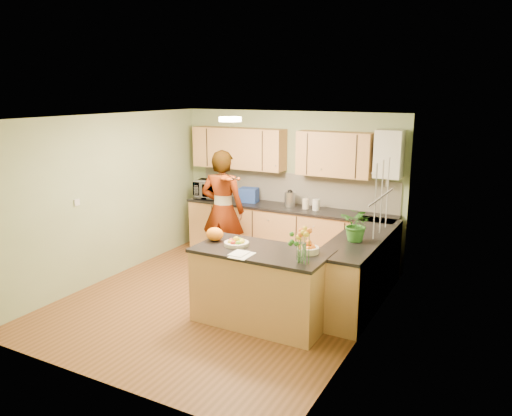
% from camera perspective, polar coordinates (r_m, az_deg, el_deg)
% --- Properties ---
extents(floor, '(4.50, 4.50, 0.00)m').
position_cam_1_polar(floor, '(7.04, -4.01, -10.47)').
color(floor, brown).
rests_on(floor, ground).
extents(ceiling, '(4.00, 4.50, 0.02)m').
position_cam_1_polar(ceiling, '(6.45, -4.37, 10.31)').
color(ceiling, silver).
rests_on(ceiling, wall_back).
extents(wall_back, '(4.00, 0.02, 2.50)m').
position_cam_1_polar(wall_back, '(8.57, 3.84, 2.65)').
color(wall_back, gray).
rests_on(wall_back, floor).
extents(wall_front, '(4.00, 0.02, 2.50)m').
position_cam_1_polar(wall_front, '(4.96, -18.23, -6.03)').
color(wall_front, gray).
rests_on(wall_front, floor).
extents(wall_left, '(0.02, 4.50, 2.50)m').
position_cam_1_polar(wall_left, '(7.86, -16.63, 1.13)').
color(wall_left, gray).
rests_on(wall_left, floor).
extents(wall_right, '(0.02, 4.50, 2.50)m').
position_cam_1_polar(wall_right, '(5.85, 12.68, -2.74)').
color(wall_right, gray).
rests_on(wall_right, floor).
extents(back_counter, '(3.64, 0.62, 0.94)m').
position_cam_1_polar(back_counter, '(8.45, 3.54, -2.94)').
color(back_counter, '#A87943').
rests_on(back_counter, floor).
extents(right_counter, '(0.62, 2.24, 0.94)m').
position_cam_1_polar(right_counter, '(6.94, 11.85, -6.88)').
color(right_counter, '#A87943').
rests_on(right_counter, floor).
extents(splashback, '(3.60, 0.02, 0.52)m').
position_cam_1_polar(splashback, '(8.53, 4.41, 2.24)').
color(splashback, silver).
rests_on(splashback, back_counter).
extents(upper_cabinets, '(3.20, 0.34, 0.70)m').
position_cam_1_polar(upper_cabinets, '(8.40, 2.33, 6.59)').
color(upper_cabinets, '#A87943').
rests_on(upper_cabinets, wall_back).
extents(boiler, '(0.40, 0.30, 0.86)m').
position_cam_1_polar(boiler, '(7.79, 14.96, 5.96)').
color(boiler, silver).
rests_on(boiler, wall_back).
extents(window_right, '(0.01, 1.30, 1.05)m').
position_cam_1_polar(window_right, '(6.34, 14.21, 1.22)').
color(window_right, silver).
rests_on(window_right, wall_right).
extents(light_switch, '(0.02, 0.09, 0.09)m').
position_cam_1_polar(light_switch, '(7.43, -19.80, 0.61)').
color(light_switch, silver).
rests_on(light_switch, wall_left).
extents(ceiling_lamp, '(0.30, 0.30, 0.07)m').
position_cam_1_polar(ceiling_lamp, '(6.70, -2.98, 10.11)').
color(ceiling_lamp, '#FFEABF').
rests_on(ceiling_lamp, ceiling).
extents(peninsula_island, '(1.65, 0.85, 0.95)m').
position_cam_1_polar(peninsula_island, '(6.24, 0.60, -8.89)').
color(peninsula_island, '#A87943').
rests_on(peninsula_island, floor).
extents(fruit_dish, '(0.31, 0.31, 0.11)m').
position_cam_1_polar(fruit_dish, '(6.23, -2.25, -3.91)').
color(fruit_dish, beige).
rests_on(fruit_dish, peninsula_island).
extents(orange_bowl, '(0.26, 0.26, 0.15)m').
position_cam_1_polar(orange_bowl, '(5.97, 5.98, -4.55)').
color(orange_bowl, beige).
rests_on(orange_bowl, peninsula_island).
extents(flower_vase, '(0.26, 0.26, 0.48)m').
position_cam_1_polar(flower_vase, '(5.59, 5.24, -3.03)').
color(flower_vase, silver).
rests_on(flower_vase, peninsula_island).
extents(orange_bag, '(0.29, 0.26, 0.17)m').
position_cam_1_polar(orange_bag, '(6.43, -4.73, -2.99)').
color(orange_bag, orange).
rests_on(orange_bag, peninsula_island).
extents(papers, '(0.22, 0.30, 0.01)m').
position_cam_1_polar(papers, '(5.87, -1.61, -5.38)').
color(papers, white).
rests_on(papers, peninsula_island).
extents(violinist, '(0.78, 0.59, 1.94)m').
position_cam_1_polar(violinist, '(7.95, -3.82, -0.28)').
color(violinist, tan).
rests_on(violinist, floor).
extents(violin, '(0.67, 0.58, 0.17)m').
position_cam_1_polar(violin, '(7.55, -3.48, 3.50)').
color(violin, '#4D1904').
rests_on(violin, violinist).
extents(microwave, '(0.64, 0.49, 0.32)m').
position_cam_1_polar(microwave, '(8.98, -5.07, 2.14)').
color(microwave, silver).
rests_on(microwave, back_counter).
extents(blue_box, '(0.34, 0.27, 0.25)m').
position_cam_1_polar(blue_box, '(8.64, -0.82, 1.50)').
color(blue_box, '#203C93').
rests_on(blue_box, back_counter).
extents(kettle, '(0.18, 0.18, 0.33)m').
position_cam_1_polar(kettle, '(8.32, 3.90, 1.09)').
color(kettle, '#AFAEB3').
rests_on(kettle, back_counter).
extents(jar_cream, '(0.12, 0.12, 0.17)m').
position_cam_1_polar(jar_cream, '(8.19, 5.71, 0.49)').
color(jar_cream, beige).
rests_on(jar_cream, back_counter).
extents(jar_white, '(0.13, 0.13, 0.18)m').
position_cam_1_polar(jar_white, '(8.11, 6.88, 0.38)').
color(jar_white, silver).
rests_on(jar_white, back_counter).
extents(potted_plant, '(0.46, 0.42, 0.45)m').
position_cam_1_polar(potted_plant, '(6.50, 11.50, -1.85)').
color(potted_plant, '#2F6E24').
rests_on(potted_plant, right_counter).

